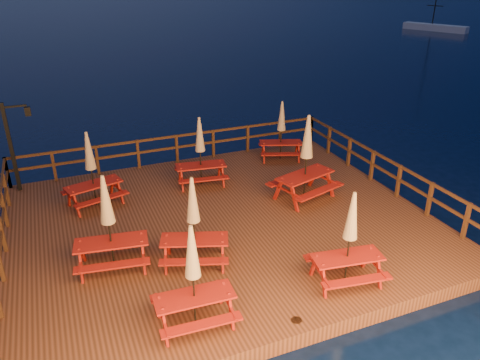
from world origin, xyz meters
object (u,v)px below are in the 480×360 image
at_px(lamp_post, 15,139).
at_px(picnic_table_2, 193,220).
at_px(picnic_table_1, 281,130).
at_px(picnic_table_0, 200,150).
at_px(sailboat, 435,28).

relative_size(lamp_post, picnic_table_2, 1.25).
bearing_deg(picnic_table_1, lamp_post, -165.35).
xyz_separation_m(picnic_table_0, picnic_table_1, (3.56, 1.01, -0.05)).
relative_size(lamp_post, picnic_table_0, 1.25).
bearing_deg(sailboat, picnic_table_2, -163.55).
bearing_deg(sailboat, picnic_table_1, -164.48).
height_order(picnic_table_0, picnic_table_2, picnic_table_2).
distance_m(sailboat, picnic_table_0, 49.03).
distance_m(picnic_table_0, picnic_table_1, 3.70).
distance_m(lamp_post, picnic_table_1, 9.25).
height_order(lamp_post, picnic_table_2, lamp_post).
bearing_deg(picnic_table_0, picnic_table_2, -101.44).
bearing_deg(lamp_post, picnic_table_2, -57.42).
distance_m(picnic_table_0, picnic_table_2, 4.68).
xyz_separation_m(lamp_post, sailboat, (44.28, 28.24, -1.83)).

